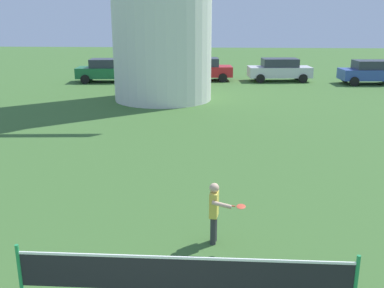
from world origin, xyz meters
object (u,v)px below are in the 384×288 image
at_px(player_far, 215,210).
at_px(parked_car_green, 109,70).
at_px(parked_car_silver, 279,69).
at_px(tennis_net, 184,275).
at_px(parked_car_blue, 371,72).
at_px(parked_car_red, 201,69).

height_order(player_far, parked_car_green, parked_car_green).
bearing_deg(parked_car_silver, parked_car_green, -174.90).
xyz_separation_m(player_far, parked_car_green, (-7.51, 21.89, 0.08)).
xyz_separation_m(tennis_net, parked_car_silver, (4.66, 25.18, 0.12)).
distance_m(parked_car_silver, parked_car_blue, 5.95).
height_order(tennis_net, parked_car_green, parked_car_green).
distance_m(player_far, parked_car_green, 23.14).
bearing_deg(player_far, parked_car_red, 93.13).
height_order(parked_car_silver, parked_car_blue, same).
xyz_separation_m(parked_car_red, parked_car_silver, (5.47, 0.02, -0.00)).
bearing_deg(tennis_net, parked_car_red, 91.84).
bearing_deg(tennis_net, player_far, 78.79).
height_order(tennis_net, player_far, player_far).
bearing_deg(parked_car_green, parked_car_blue, 0.14).
xyz_separation_m(parked_car_green, parked_car_blue, (17.60, 0.04, -0.00)).
distance_m(player_far, parked_car_silver, 23.32).
relative_size(parked_car_green, parked_car_red, 0.98).
distance_m(tennis_net, parked_car_red, 25.18).
xyz_separation_m(parked_car_green, parked_car_silver, (11.73, 1.05, -0.00)).
relative_size(player_far, parked_car_silver, 0.29).
bearing_deg(parked_car_blue, player_far, -114.69).
bearing_deg(tennis_net, parked_car_blue, 66.47).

